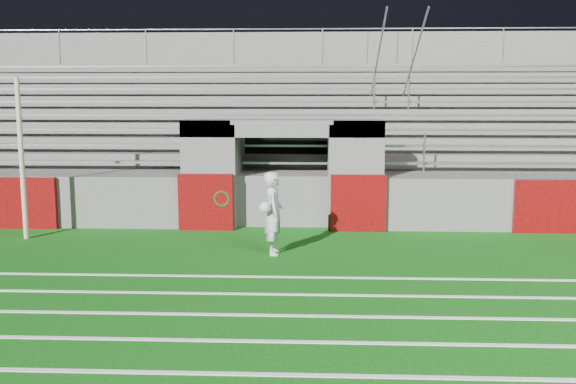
{
  "coord_description": "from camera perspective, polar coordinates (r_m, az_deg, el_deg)",
  "views": [
    {
      "loc": [
        0.8,
        -11.93,
        3.16
      ],
      "look_at": [
        0.2,
        1.8,
        1.1
      ],
      "focal_mm": 40.0,
      "sensor_mm": 36.0,
      "label": 1
    }
  ],
  "objects": [
    {
      "name": "ground",
      "position": [
        12.36,
        -1.3,
        -6.29
      ],
      "size": [
        90.0,
        90.0,
        0.0
      ],
      "primitive_type": "plane",
      "color": "#0C4D0D",
      "rests_on": "ground"
    },
    {
      "name": "stadium_structure",
      "position": [
        19.98,
        0.19,
        3.74
      ],
      "size": [
        26.0,
        8.48,
        5.42
      ],
      "color": "#555351",
      "rests_on": "ground"
    },
    {
      "name": "field_post",
      "position": [
        15.27,
        -22.6,
        2.71
      ],
      "size": [
        0.11,
        0.11,
        3.57
      ],
      "primitive_type": "cylinder",
      "color": "#C8B795",
      "rests_on": "ground"
    },
    {
      "name": "field_markings",
      "position": [
        7.65,
        -3.85,
        -15.85
      ],
      "size": [
        28.0,
        8.09,
        0.01
      ],
      "color": "white",
      "rests_on": "ground"
    },
    {
      "name": "hose_coil",
      "position": [
        15.21,
        -5.9,
        -0.69
      ],
      "size": [
        0.48,
        0.13,
        0.5
      ],
      "color": "#0D4112",
      "rests_on": "ground"
    },
    {
      "name": "goalkeeper_with_ball",
      "position": [
        12.85,
        -1.3,
        -1.88
      ],
      "size": [
        0.5,
        0.65,
        1.67
      ],
      "color": "#B9BDC4",
      "rests_on": "ground"
    }
  ]
}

